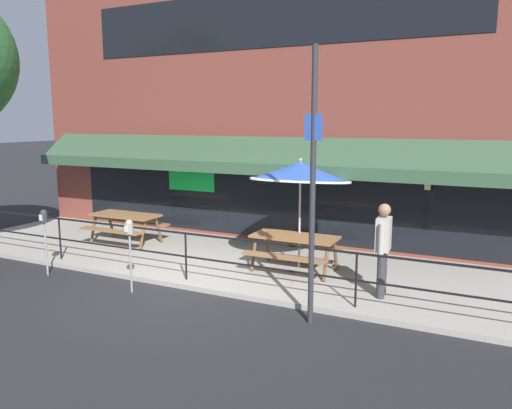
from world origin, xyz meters
name	(u,v)px	position (x,y,z in m)	size (l,w,h in m)	color
ground_plane	(178,289)	(0.00, 0.00, 0.00)	(120.00, 120.00, 0.00)	#232326
patio_deck	(228,261)	(0.00, 2.00, 0.05)	(15.00, 4.00, 0.10)	#9E998E
restaurant_building	(268,89)	(0.00, 4.23, 4.06)	(15.00, 1.60, 8.19)	brown
patio_railing	(186,246)	(0.00, 0.30, 0.80)	(13.84, 0.04, 0.97)	black
picnic_table_left	(126,220)	(-3.11, 2.16, 0.71)	(1.80, 1.42, 0.76)	brown
picnic_table_centre	(295,243)	(1.74, 1.79, 0.71)	(1.80, 1.42, 0.76)	brown
patio_umbrella_centre	(300,172)	(1.74, 2.07, 2.18)	(2.14, 2.14, 2.39)	#B7B2A8
pedestrian_walking	(383,245)	(3.73, 1.02, 1.06)	(0.27, 0.62, 1.71)	#333338
parking_meter_near	(44,222)	(-3.01, -0.49, 1.15)	(0.15, 0.16, 1.42)	gray
parking_meter_far	(129,234)	(-0.68, -0.56, 1.15)	(0.15, 0.16, 1.42)	gray
street_sign_pole	(313,186)	(2.91, -0.45, 2.25)	(0.28, 0.09, 4.38)	#2D2D33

